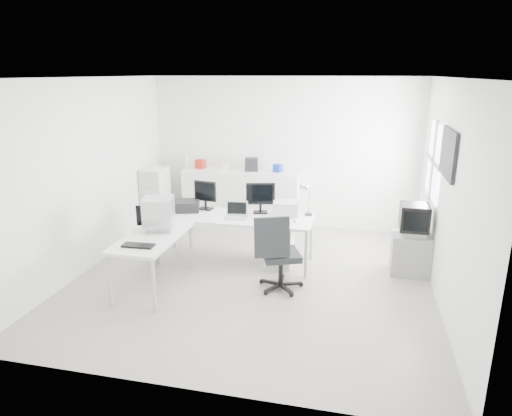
% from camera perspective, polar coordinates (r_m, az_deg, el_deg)
% --- Properties ---
extents(floor, '(5.00, 5.00, 0.01)m').
position_cam_1_polar(floor, '(6.70, -0.39, -8.71)').
color(floor, beige).
rests_on(floor, ground).
extents(ceiling, '(5.00, 5.00, 0.01)m').
position_cam_1_polar(ceiling, '(6.05, -0.44, 16.01)').
color(ceiling, white).
rests_on(ceiling, back_wall).
extents(back_wall, '(5.00, 0.02, 2.80)m').
position_cam_1_polar(back_wall, '(8.63, 3.42, 6.81)').
color(back_wall, white).
rests_on(back_wall, floor).
extents(left_wall, '(0.02, 5.00, 2.80)m').
position_cam_1_polar(left_wall, '(7.21, -20.18, 3.87)').
color(left_wall, white).
rests_on(left_wall, floor).
extents(right_wall, '(0.02, 5.00, 2.80)m').
position_cam_1_polar(right_wall, '(6.17, 22.82, 1.57)').
color(right_wall, white).
rests_on(right_wall, floor).
extents(window, '(0.02, 1.20, 1.10)m').
position_cam_1_polar(window, '(7.29, 21.35, 5.48)').
color(window, white).
rests_on(window, right_wall).
extents(wall_picture, '(0.04, 0.90, 0.60)m').
position_cam_1_polar(wall_picture, '(6.16, 22.92, 6.31)').
color(wall_picture, black).
rests_on(wall_picture, right_wall).
extents(main_desk, '(2.40, 0.80, 0.75)m').
position_cam_1_polar(main_desk, '(7.11, -2.65, -3.89)').
color(main_desk, silver).
rests_on(main_desk, floor).
extents(side_desk, '(0.70, 1.40, 0.75)m').
position_cam_1_polar(side_desk, '(6.44, -12.65, -6.56)').
color(side_desk, silver).
rests_on(side_desk, floor).
extents(drawer_pedestal, '(0.40, 0.50, 0.60)m').
position_cam_1_polar(drawer_pedestal, '(7.04, 2.99, -4.77)').
color(drawer_pedestal, silver).
rests_on(drawer_pedestal, floor).
extents(inkjet_printer, '(0.54, 0.47, 0.16)m').
position_cam_1_polar(inkjet_printer, '(7.32, -8.91, 0.28)').
color(inkjet_printer, black).
rests_on(inkjet_printer, main_desk).
extents(lcd_monitor_small, '(0.41, 0.28, 0.47)m').
position_cam_1_polar(lcd_monitor_small, '(7.31, -6.35, 1.63)').
color(lcd_monitor_small, black).
rests_on(lcd_monitor_small, main_desk).
extents(lcd_monitor_large, '(0.48, 0.28, 0.47)m').
position_cam_1_polar(lcd_monitor_large, '(7.08, 0.56, 1.20)').
color(lcd_monitor_large, black).
rests_on(lcd_monitor_large, main_desk).
extents(laptop, '(0.41, 0.42, 0.25)m').
position_cam_1_polar(laptop, '(6.85, -2.52, -0.31)').
color(laptop, '#B7B7BA').
rests_on(laptop, main_desk).
extents(white_keyboard, '(0.44, 0.26, 0.02)m').
position_cam_1_polar(white_keyboard, '(6.71, 2.33, -1.69)').
color(white_keyboard, silver).
rests_on(white_keyboard, main_desk).
extents(white_mouse, '(0.07, 0.07, 0.07)m').
position_cam_1_polar(white_mouse, '(6.70, 4.93, -1.54)').
color(white_mouse, silver).
rests_on(white_mouse, main_desk).
extents(laser_printer, '(0.43, 0.38, 0.22)m').
position_cam_1_polar(laser_printer, '(7.01, 3.70, -0.05)').
color(laser_printer, '#AEAEAE').
rests_on(laser_printer, main_desk).
extents(desk_lamp, '(0.18, 0.18, 0.48)m').
position_cam_1_polar(desk_lamp, '(7.01, 6.65, 0.98)').
color(desk_lamp, silver).
rests_on(desk_lamp, main_desk).
extents(crt_monitor, '(0.46, 0.46, 0.42)m').
position_cam_1_polar(crt_monitor, '(6.45, -12.04, -0.91)').
color(crt_monitor, '#B7B7BA').
rests_on(crt_monitor, side_desk).
extents(black_keyboard, '(0.41, 0.18, 0.03)m').
position_cam_1_polar(black_keyboard, '(5.97, -14.51, -4.56)').
color(black_keyboard, black).
rests_on(black_keyboard, side_desk).
extents(office_chair, '(0.82, 0.82, 1.09)m').
position_cam_1_polar(office_chair, '(6.19, 3.15, -5.43)').
color(office_chair, '#282C2D').
rests_on(office_chair, floor).
extents(tv_cabinet, '(0.55, 0.45, 0.60)m').
position_cam_1_polar(tv_cabinet, '(7.09, 18.74, -5.50)').
color(tv_cabinet, gray).
rests_on(tv_cabinet, floor).
extents(crt_tv, '(0.50, 0.48, 0.45)m').
position_cam_1_polar(crt_tv, '(6.92, 19.14, -1.46)').
color(crt_tv, black).
rests_on(crt_tv, tv_cabinet).
extents(sideboard, '(2.20, 0.55, 1.10)m').
position_cam_1_polar(sideboard, '(8.72, -1.85, 1.21)').
color(sideboard, silver).
rests_on(sideboard, floor).
extents(clutter_box_a, '(0.20, 0.18, 0.17)m').
position_cam_1_polar(clutter_box_a, '(8.81, -6.95, 5.49)').
color(clutter_box_a, '#A32017').
rests_on(clutter_box_a, sideboard).
extents(clutter_box_b, '(0.13, 0.11, 0.13)m').
position_cam_1_polar(clutter_box_b, '(8.66, -3.81, 5.25)').
color(clutter_box_b, silver).
rests_on(clutter_box_b, sideboard).
extents(clutter_box_c, '(0.28, 0.26, 0.24)m').
position_cam_1_polar(clutter_box_c, '(8.52, -0.58, 5.47)').
color(clutter_box_c, black).
rests_on(clutter_box_c, sideboard).
extents(clutter_box_d, '(0.18, 0.17, 0.15)m').
position_cam_1_polar(clutter_box_d, '(8.43, 2.74, 5.01)').
color(clutter_box_d, '#1631A0').
rests_on(clutter_box_d, sideboard).
extents(clutter_bottle, '(0.07, 0.07, 0.22)m').
position_cam_1_polar(clutter_bottle, '(8.95, -8.69, 5.76)').
color(clutter_bottle, silver).
rests_on(clutter_bottle, sideboard).
extents(filing_cabinet, '(0.41, 0.49, 1.17)m').
position_cam_1_polar(filing_cabinet, '(8.76, -12.41, 1.15)').
color(filing_cabinet, silver).
rests_on(filing_cabinet, floor).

